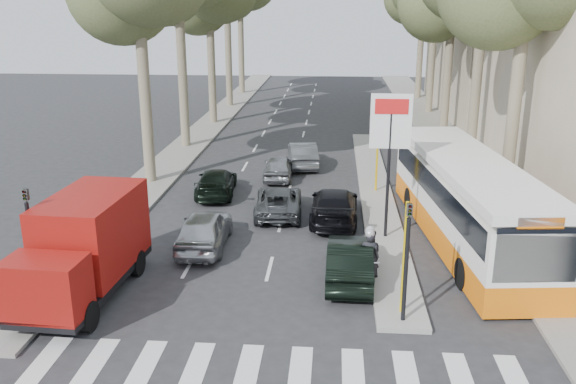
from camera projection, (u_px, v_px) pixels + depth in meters
name	position (u px, v px, depth m)	size (l,w,h in m)	color
ground	(292.00, 296.00, 18.87)	(120.00, 120.00, 0.00)	#28282B
sidewalk_right	(441.00, 134.00, 42.04)	(3.20, 70.00, 0.12)	gray
median_left	(212.00, 123.00, 46.10)	(2.40, 64.00, 0.12)	gray
traffic_island	(375.00, 192.00, 29.09)	(1.50, 26.00, 0.16)	gray
building_far	(519.00, 13.00, 47.76)	(11.00, 20.00, 16.00)	#B7A88E
billboard	(390.00, 146.00, 22.30)	(1.50, 12.10, 5.60)	yellow
traffic_light_island	(407.00, 243.00, 16.47)	(0.16, 0.41, 3.60)	black
traffic_light_left	(29.00, 226.00, 17.73)	(0.16, 0.41, 3.60)	black
silver_hatchback	(204.00, 229.00, 22.47)	(1.68, 4.17, 1.42)	#ADB0B5
dark_hatchback	(350.00, 260.00, 19.83)	(1.46, 4.18, 1.38)	black
queue_car_a	(279.00, 201.00, 26.09)	(1.93, 4.20, 1.17)	#44474A
queue_car_b	(334.00, 205.00, 25.24)	(1.92, 4.71, 1.37)	black
queue_car_c	(278.00, 167.00, 31.38)	(1.46, 3.62, 1.23)	gray
queue_car_d	(303.00, 154.00, 33.75)	(1.45, 4.15, 1.37)	#55595D
queue_car_e	(216.00, 182.00, 28.74)	(1.72, 4.24, 1.23)	black
red_truck	(85.00, 246.00, 18.55)	(2.50, 5.88, 3.07)	black
city_bus	(467.00, 199.00, 22.72)	(3.97, 12.57, 3.26)	orange
motorcycle	(369.00, 257.00, 19.59)	(0.84, 2.27, 1.93)	black
pedestrian_near	(514.00, 193.00, 26.23)	(0.90, 0.44, 1.54)	#3C3049
pedestrian_far	(455.00, 164.00, 30.31)	(1.19, 0.53, 1.84)	#6D6151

